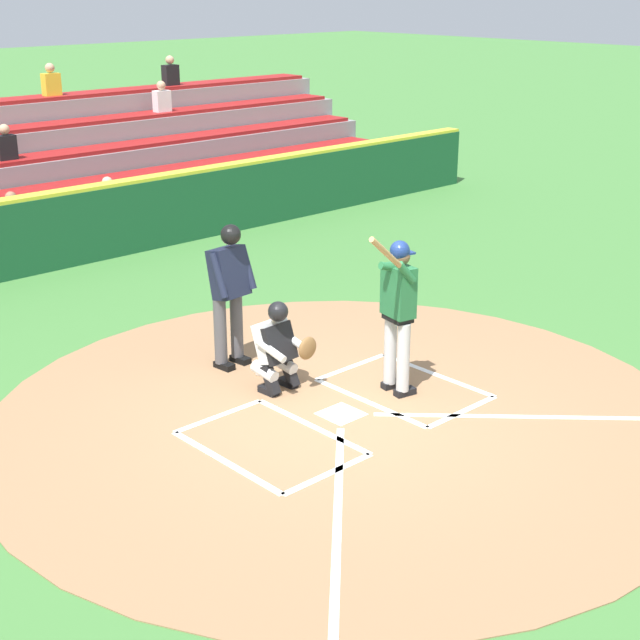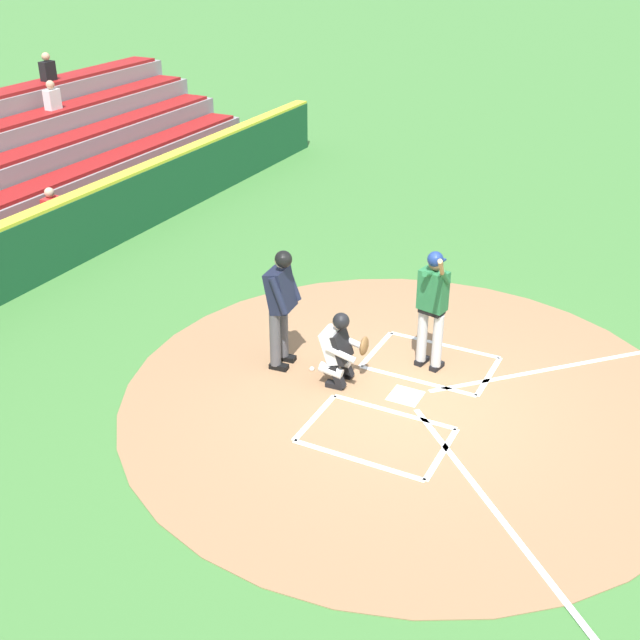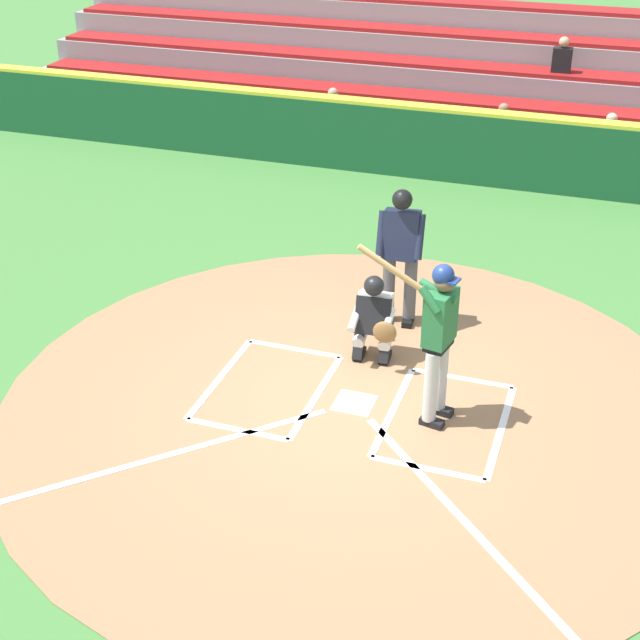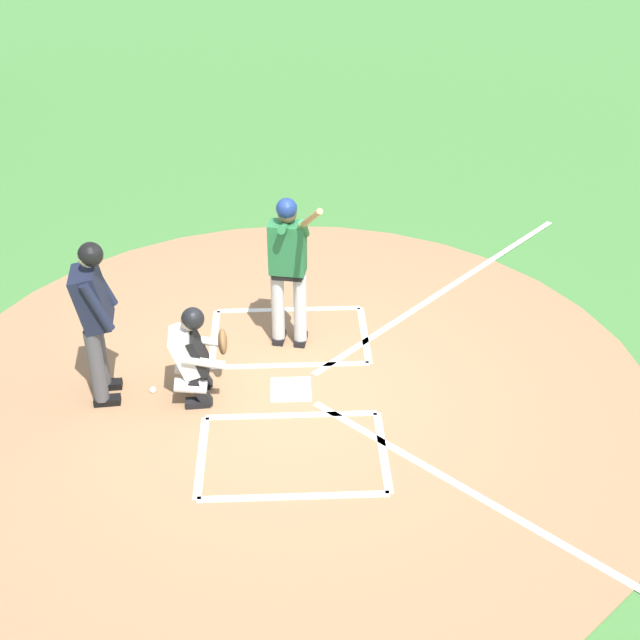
{
  "view_description": "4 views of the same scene",
  "coord_description": "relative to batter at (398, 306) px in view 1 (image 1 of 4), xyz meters",
  "views": [
    {
      "loc": [
        6.75,
        6.91,
        4.65
      ],
      "look_at": [
        -0.1,
        -0.46,
        1.0
      ],
      "focal_mm": 52.84,
      "sensor_mm": 36.0,
      "label": 1
    },
    {
      "loc": [
        9.04,
        3.22,
        6.16
      ],
      "look_at": [
        0.24,
        -1.23,
        1.05
      ],
      "focal_mm": 44.89,
      "sensor_mm": 36.0,
      "label": 2
    },
    {
      "loc": [
        -2.44,
        8.33,
        5.87
      ],
      "look_at": [
        0.47,
        -0.19,
        0.9
      ],
      "focal_mm": 51.99,
      "sensor_mm": 36.0,
      "label": 3
    },
    {
      "loc": [
        7.51,
        -0.01,
        5.74
      ],
      "look_at": [
        0.54,
        0.3,
        1.25
      ],
      "focal_mm": 48.27,
      "sensor_mm": 36.0,
      "label": 4
    }
  ],
  "objects": [
    {
      "name": "baseball",
      "position": [
        0.87,
        -1.51,
        -1.06
      ],
      "size": [
        0.07,
        0.07,
        0.07
      ],
      "primitive_type": "sphere",
      "color": "white",
      "rests_on": "ground"
    },
    {
      "name": "ground_plane",
      "position": [
        0.89,
        -0.01,
        -1.1
      ],
      "size": [
        120.0,
        120.0,
        0.0
      ],
      "primitive_type": "plane",
      "color": "#427A38"
    },
    {
      "name": "batter",
      "position": [
        0.0,
        0.0,
        0.0
      ],
      "size": [
        1.03,
        0.58,
        2.13
      ],
      "color": "#BCBCBC",
      "rests_on": "ground"
    },
    {
      "name": "home_plate_and_chalk",
      "position": [
        0.89,
        0.87,
        -1.08
      ],
      "size": [
        7.93,
        4.91,
        0.01
      ],
      "color": "white",
      "rests_on": "dirt_circle"
    },
    {
      "name": "plate_umpire",
      "position": [
        0.91,
        -1.99,
        -0.02
      ],
      "size": [
        0.6,
        0.45,
        1.86
      ],
      "color": "#4C4C51",
      "rests_on": "ground"
    },
    {
      "name": "catcher",
      "position": [
        0.96,
        -1.01,
        -0.51
      ],
      "size": [
        0.61,
        0.61,
        1.13
      ],
      "color": "black",
      "rests_on": "ground"
    },
    {
      "name": "backstop_wall",
      "position": [
        0.89,
        -7.51,
        -0.45
      ],
      "size": [
        22.0,
        0.36,
        1.31
      ],
      "color": "#19512D",
      "rests_on": "ground"
    },
    {
      "name": "dirt_circle",
      "position": [
        0.89,
        -0.01,
        -1.09
      ],
      "size": [
        8.0,
        8.0,
        0.01
      ],
      "primitive_type": "cylinder",
      "color": "#99704C",
      "rests_on": "ground"
    }
  ]
}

